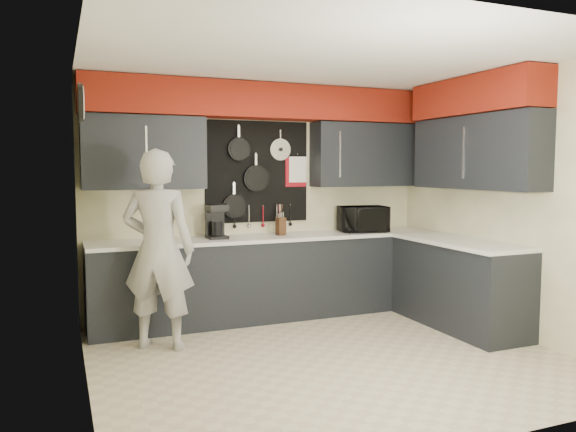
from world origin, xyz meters
name	(u,v)px	position (x,y,z in m)	size (l,w,h in m)	color
ground	(328,357)	(0.00, 0.00, 0.00)	(4.00, 4.00, 0.00)	beige
back_wall_assembly	(266,137)	(0.01, 1.60, 2.01)	(4.00, 0.36, 2.60)	#FBF8C2
right_wall_assembly	(480,141)	(1.85, 0.26, 1.94)	(0.36, 3.50, 2.60)	#FBF8C2
left_wall_assembly	(84,214)	(-1.99, 0.02, 1.33)	(0.05, 3.50, 2.60)	#FBF8C2
base_cabinets	(322,279)	(0.49, 1.13, 0.46)	(3.95, 2.20, 0.92)	black
microwave	(363,219)	(1.15, 1.40, 1.07)	(0.54, 0.37, 0.30)	black
knife_block	(281,226)	(0.13, 1.45, 1.02)	(0.09, 0.09, 0.20)	#3E2113
utensil_crock	(280,228)	(0.15, 1.51, 1.00)	(0.12, 0.12, 0.16)	white
coffee_maker	(216,221)	(-0.62, 1.45, 1.11)	(0.20, 0.25, 0.36)	black
person	(158,250)	(-1.33, 0.83, 0.92)	(0.67, 0.44, 1.84)	#BCBBB9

